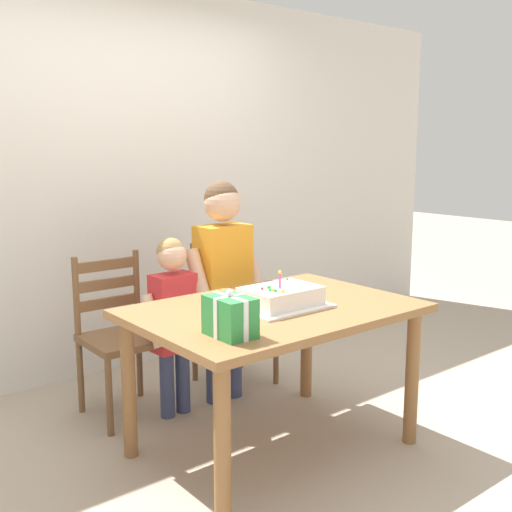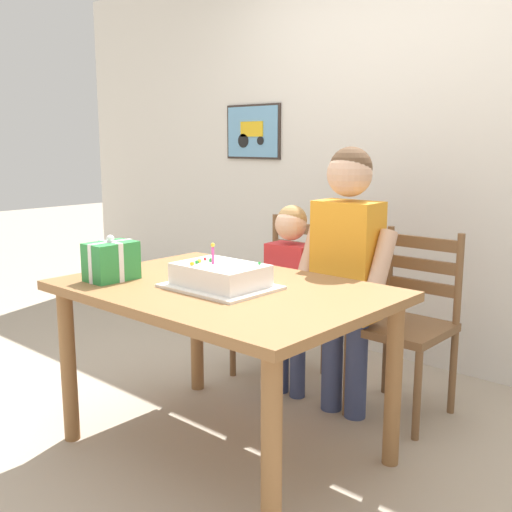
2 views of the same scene
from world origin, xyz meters
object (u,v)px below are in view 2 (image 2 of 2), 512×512
dining_table (224,309)px  chair_right (407,323)px  gift_box_red_large (111,261)px  chair_left (284,296)px  birthday_cake (220,277)px  child_younger (290,282)px  child_older (347,256)px

dining_table → chair_right: size_ratio=1.48×
gift_box_red_large → chair_left: (0.06, 1.14, -0.37)m
gift_box_red_large → chair_right: (0.84, 1.14, -0.37)m
birthday_cake → child_younger: bearing=104.9°
dining_table → chair_right: 0.99m
child_younger → chair_left: bearing=135.2°
chair_right → chair_left: bearing=-180.0°
gift_box_red_large → child_older: size_ratio=0.16×
chair_right → child_younger: 0.63m
birthday_cake → child_younger: 0.75m
dining_table → gift_box_red_large: size_ratio=6.26×
gift_box_red_large → chair_right: gift_box_red_large is taller
chair_right → child_older: child_older is taller
birthday_cake → gift_box_red_large: (-0.47, -0.21, 0.04)m
birthday_cake → gift_box_red_large: bearing=-155.5°
child_older → child_younger: child_older is taller
chair_left → birthday_cake: bearing=-66.1°
chair_right → child_younger: child_younger is taller
chair_right → birthday_cake: bearing=-112.3°
gift_box_red_large → chair_left: bearing=87.2°
gift_box_red_large → dining_table: bearing=28.5°
dining_table → chair_left: (-0.39, 0.89, -0.19)m
dining_table → birthday_cake: (0.02, -0.03, 0.15)m
chair_right → dining_table: bearing=-113.9°
dining_table → birthday_cake: size_ratio=3.10×
birthday_cake → dining_table: bearing=114.9°
chair_right → child_older: size_ratio=0.69×
dining_table → gift_box_red_large: (-0.45, -0.24, 0.18)m
dining_table → child_older: size_ratio=1.02×
birthday_cake → chair_right: (0.38, 0.92, -0.33)m
chair_right → child_younger: (-0.57, -0.22, 0.16)m
child_older → chair_right: bearing=45.5°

